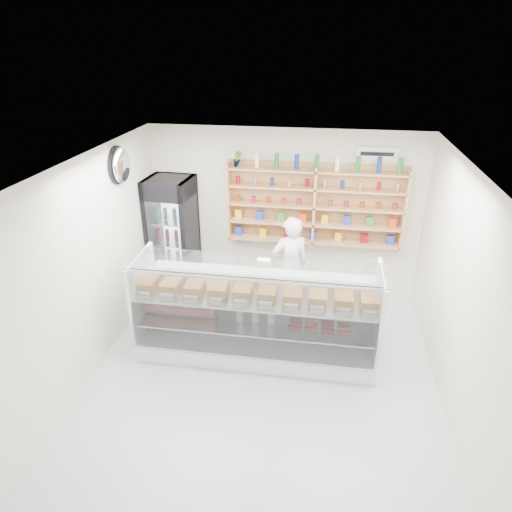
# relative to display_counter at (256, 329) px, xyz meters

# --- Properties ---
(room) EXTENTS (5.00, 5.00, 5.00)m
(room) POSITION_rel_display_counter_xyz_m (0.16, -0.53, 1.02)
(room) COLOR silver
(room) RESTS_ON ground
(display_counter) EXTENTS (3.25, 0.97, 1.42)m
(display_counter) POSITION_rel_display_counter_xyz_m (0.00, 0.00, 0.00)
(display_counter) COLOR white
(display_counter) RESTS_ON floor
(shop_worker) EXTENTS (0.71, 0.61, 1.65)m
(shop_worker) POSITION_rel_display_counter_xyz_m (0.35, 1.14, 0.44)
(shop_worker) COLOR white
(shop_worker) RESTS_ON floor
(drinks_cooler) EXTENTS (0.77, 0.75, 2.02)m
(drinks_cooler) POSITION_rel_display_counter_xyz_m (-1.69, 1.61, 0.63)
(drinks_cooler) COLOR black
(drinks_cooler) RESTS_ON floor
(wall_shelving) EXTENTS (2.84, 0.28, 1.33)m
(wall_shelving) POSITION_rel_display_counter_xyz_m (0.66, 1.81, 1.21)
(wall_shelving) COLOR tan
(wall_shelving) RESTS_ON back_wall
(potted_plant) EXTENTS (0.16, 0.13, 0.26)m
(potted_plant) POSITION_rel_display_counter_xyz_m (-0.59, 1.81, 1.94)
(potted_plant) COLOR #1E6626
(potted_plant) RESTS_ON wall_shelving
(security_mirror) EXTENTS (0.15, 0.50, 0.50)m
(security_mirror) POSITION_rel_display_counter_xyz_m (-2.01, 0.67, 2.07)
(security_mirror) COLOR silver
(security_mirror) RESTS_ON left_wall
(wall_sign) EXTENTS (0.62, 0.03, 0.20)m
(wall_sign) POSITION_rel_display_counter_xyz_m (1.56, 1.94, 2.07)
(wall_sign) COLOR white
(wall_sign) RESTS_ON back_wall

